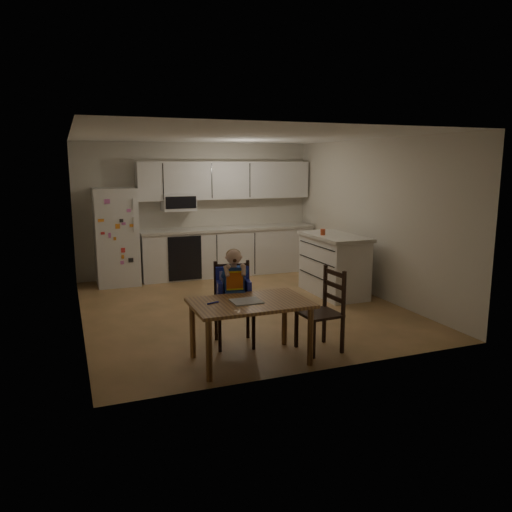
{
  "coord_description": "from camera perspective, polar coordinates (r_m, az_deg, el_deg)",
  "views": [
    {
      "loc": [
        -2.38,
        -6.81,
        2.12
      ],
      "look_at": [
        -0.29,
        -1.4,
        1.04
      ],
      "focal_mm": 35.0,
      "sensor_mm": 36.0,
      "label": 1
    }
  ],
  "objects": [
    {
      "name": "room",
      "position": [
        7.72,
        -3.03,
        4.06
      ],
      "size": [
        4.52,
        5.01,
        2.51
      ],
      "color": "brown",
      "rests_on": "ground"
    },
    {
      "name": "refrigerator",
      "position": [
        9.09,
        -15.68,
        2.13
      ],
      "size": [
        0.72,
        0.7,
        1.7
      ],
      "primitive_type": "cube",
      "color": "silver",
      "rests_on": "ground"
    },
    {
      "name": "kitchen_run",
      "position": [
        9.58,
        -3.44,
        3.09
      ],
      "size": [
        3.37,
        0.62,
        2.15
      ],
      "color": "silver",
      "rests_on": "ground"
    },
    {
      "name": "kitchen_island",
      "position": [
        8.23,
        8.86,
        -0.96
      ],
      "size": [
        0.7,
        1.33,
        0.98
      ],
      "color": "silver",
      "rests_on": "ground"
    },
    {
      "name": "red_cup",
      "position": [
        8.11,
        7.65,
        2.74
      ],
      "size": [
        0.08,
        0.08,
        0.1
      ],
      "primitive_type": "cylinder",
      "color": "#BC431F",
      "rests_on": "kitchen_island"
    },
    {
      "name": "dining_table",
      "position": [
        5.36,
        -0.67,
        -6.14
      ],
      "size": [
        1.25,
        0.81,
        0.67
      ],
      "color": "brown",
      "rests_on": "ground"
    },
    {
      "name": "napkin",
      "position": [
        5.32,
        -1.13,
        -5.19
      ],
      "size": [
        0.31,
        0.27,
        0.01
      ],
      "primitive_type": "cube",
      "color": "#B1B1B6",
      "rests_on": "dining_table"
    },
    {
      "name": "toddler_spoon",
      "position": [
        5.27,
        -5.04,
        -5.37
      ],
      "size": [
        0.12,
        0.06,
        0.02
      ],
      "primitive_type": "cylinder",
      "rotation": [
        0.0,
        1.57,
        0.35
      ],
      "color": "#222CAA",
      "rests_on": "dining_table"
    },
    {
      "name": "chair_booster",
      "position": [
        5.87,
        -2.6,
        -3.53
      ],
      "size": [
        0.5,
        0.5,
        1.15
      ],
      "rotation": [
        0.0,
        0.0,
        -0.18
      ],
      "color": "black",
      "rests_on": "ground"
    },
    {
      "name": "chair_side",
      "position": [
        5.78,
        8.09,
        -5.47
      ],
      "size": [
        0.45,
        0.45,
        0.95
      ],
      "rotation": [
        0.0,
        0.0,
        -1.5
      ],
      "color": "black",
      "rests_on": "ground"
    }
  ]
}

